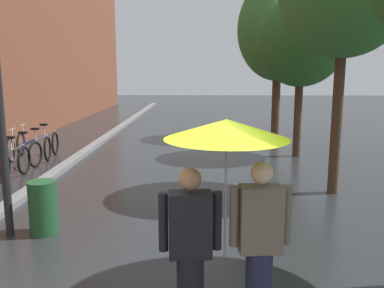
% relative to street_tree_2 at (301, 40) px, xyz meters
% --- Properties ---
extents(kerb_strip, '(0.30, 36.00, 0.12)m').
position_rel_street_tree_2_xyz_m(kerb_strip, '(-6.48, 1.02, -3.35)').
color(kerb_strip, slate).
rests_on(kerb_strip, ground).
extents(street_tree_2, '(2.58, 2.58, 4.78)m').
position_rel_street_tree_2_xyz_m(street_tree_2, '(0.00, 0.00, 0.00)').
color(street_tree_2, '#473323').
rests_on(street_tree_2, ground).
extents(street_tree_3, '(3.02, 3.02, 5.94)m').
position_rel_street_tree_2_xyz_m(street_tree_3, '(-0.05, 3.40, 0.62)').
color(street_tree_3, '#473323').
rests_on(street_tree_3, ground).
extents(parked_bicycle_4, '(1.09, 0.72, 0.96)m').
position_rel_street_tree_2_xyz_m(parked_bicycle_4, '(-7.77, -2.36, -3.03)').
color(parked_bicycle_4, black).
rests_on(parked_bicycle_4, ground).
extents(parked_bicycle_5, '(1.16, 0.83, 0.96)m').
position_rel_street_tree_2_xyz_m(parked_bicycle_5, '(-7.79, -1.55, -3.03)').
color(parked_bicycle_5, black).
rests_on(parked_bicycle_5, ground).
extents(parked_bicycle_6, '(1.16, 0.83, 0.96)m').
position_rel_street_tree_2_xyz_m(parked_bicycle_6, '(-7.76, -0.90, -3.03)').
color(parked_bicycle_6, black).
rests_on(parked_bicycle_6, ground).
extents(parked_bicycle_7, '(1.15, 0.81, 0.96)m').
position_rel_street_tree_2_xyz_m(parked_bicycle_7, '(-7.86, 0.01, -3.03)').
color(parked_bicycle_7, black).
rests_on(parked_bicycle_7, ground).
extents(couple_under_umbrella, '(1.25, 1.15, 2.12)m').
position_rel_street_tree_2_xyz_m(couple_under_umbrella, '(-2.64, -8.50, -1.99)').
color(couple_under_umbrella, black).
rests_on(couple_under_umbrella, ground).
extents(litter_bin, '(0.44, 0.44, 0.85)m').
position_rel_street_tree_2_xyz_m(litter_bin, '(-5.35, -6.07, -2.98)').
color(litter_bin, '#1E4C28').
rests_on(litter_bin, ground).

